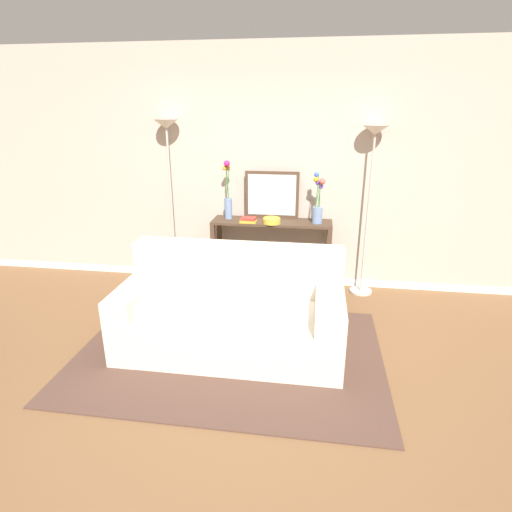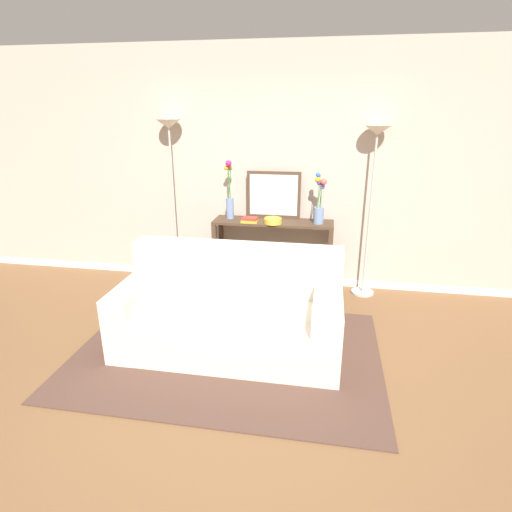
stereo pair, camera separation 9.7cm
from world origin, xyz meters
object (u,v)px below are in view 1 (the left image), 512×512
wall_mirror (272,195)px  book_stack (248,220)px  vase_short_flowers (318,205)px  couch (233,314)px  floor_lamp_right (372,165)px  vase_tall_flowers (228,197)px  fruit_bowl (272,221)px  console_table (271,243)px  floor_lamp_left (168,158)px  book_row_under_console (241,283)px

wall_mirror → book_stack: wall_mirror is taller
vase_short_flowers → couch: bearing=-119.5°
floor_lamp_right → book_stack: 1.47m
floor_lamp_right → vase_tall_flowers: (-1.58, -0.04, -0.39)m
fruit_bowl → book_stack: fruit_bowl is taller
console_table → fruit_bowl: (0.01, -0.11, 0.30)m
vase_tall_flowers → floor_lamp_left: bearing=176.7°
vase_tall_flowers → book_stack: vase_tall_flowers is taller
couch → vase_tall_flowers: size_ratio=2.91×
floor_lamp_left → book_row_under_console: (0.84, -0.07, -1.47)m
book_row_under_console → console_table: bearing=0.0°
fruit_bowl → console_table: bearing=95.7°
floor_lamp_left → floor_lamp_right: floor_lamp_left is taller
wall_mirror → vase_short_flowers: size_ratio=1.11×
floor_lamp_right → vase_tall_flowers: 1.63m
vase_short_flowers → book_stack: vase_short_flowers is taller
wall_mirror → book_row_under_console: size_ratio=1.71×
fruit_bowl → book_row_under_console: (-0.38, 0.11, -0.83)m
wall_mirror → vase_short_flowers: 0.56m
vase_short_flowers → fruit_bowl: (-0.50, -0.09, -0.17)m
floor_lamp_right → book_stack: bearing=-172.6°
couch → fruit_bowl: 1.33m
vase_tall_flowers → book_row_under_console: (0.14, -0.03, -1.05)m
floor_lamp_right → book_row_under_console: (-1.44, -0.07, -1.43)m
floor_lamp_right → fruit_bowl: 1.23m
floor_lamp_left → vase_short_flowers: 1.79m
couch → floor_lamp_left: size_ratio=1.00×
vase_tall_flowers → book_row_under_console: 1.06m
floor_lamp_left → floor_lamp_right: size_ratio=1.03×
floor_lamp_left → book_stack: floor_lamp_left is taller
couch → book_stack: bearing=92.4°
vase_tall_flowers → vase_short_flowers: (1.03, -0.05, -0.05)m
floor_lamp_left → vase_short_flowers: floor_lamp_left is taller
vase_short_flowers → book_stack: 0.79m
vase_tall_flowers → vase_short_flowers: vase_tall_flowers is taller
vase_tall_flowers → book_row_under_console: vase_tall_flowers is taller
fruit_bowl → book_row_under_console: size_ratio=0.54×
couch → floor_lamp_right: size_ratio=1.03×
console_table → floor_lamp_right: size_ratio=0.72×
console_table → wall_mirror: bearing=97.3°
book_row_under_console → wall_mirror: bearing=22.8°
couch → floor_lamp_right: 2.21m
floor_lamp_left → wall_mirror: 1.26m
book_stack → floor_lamp_left: bearing=169.8°
console_table → book_row_under_console: 0.65m
floor_lamp_right → wall_mirror: 1.15m
vase_tall_flowers → fruit_bowl: vase_tall_flowers is taller
couch → vase_tall_flowers: 1.57m
floor_lamp_left → floor_lamp_right: 2.28m
wall_mirror → book_stack: 0.42m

